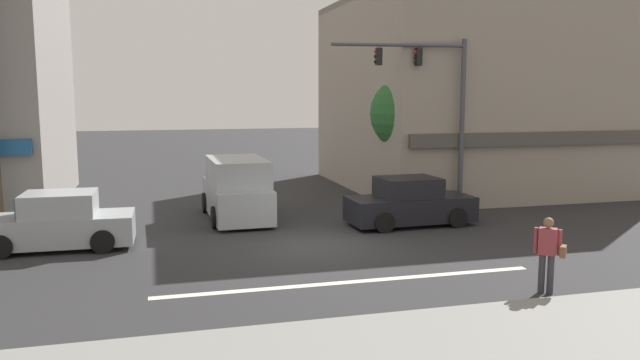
% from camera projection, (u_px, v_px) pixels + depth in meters
% --- Properties ---
extents(ground_plane, '(120.00, 120.00, 0.00)m').
position_uv_depth(ground_plane, '(313.00, 246.00, 17.61)').
color(ground_plane, '#2B2B2D').
extents(lane_marking_stripe, '(9.00, 0.24, 0.01)m').
position_uv_depth(lane_marking_stripe, '(351.00, 282.00, 14.26)').
color(lane_marking_stripe, silver).
rests_on(lane_marking_stripe, ground).
extents(building_right_corner, '(11.87, 11.56, 8.54)m').
position_uv_depth(building_right_corner, '(474.00, 94.00, 28.86)').
color(building_right_corner, gray).
rests_on(building_right_corner, ground).
extents(street_tree, '(2.89, 2.89, 4.98)m').
position_uv_depth(street_tree, '(407.00, 114.00, 23.88)').
color(street_tree, '#4C3823').
rests_on(street_tree, ground).
extents(utility_pole_far_right, '(1.40, 0.22, 8.33)m').
position_uv_depth(utility_pole_far_right, '(452.00, 93.00, 25.52)').
color(utility_pole_far_right, brown).
rests_on(utility_pole_far_right, ground).
extents(traffic_light_mast, '(4.88, 0.57, 6.20)m').
position_uv_depth(traffic_light_mast, '(437.00, 97.00, 22.07)').
color(traffic_light_mast, '#47474C').
rests_on(traffic_light_mast, ground).
extents(van_approaching_near, '(2.12, 4.64, 2.11)m').
position_uv_depth(van_approaching_near, '(237.00, 190.00, 21.33)').
color(van_approaching_near, '#999EA3').
rests_on(van_approaching_near, ground).
extents(sedan_crossing_center, '(4.16, 1.99, 1.58)m').
position_uv_depth(sedan_crossing_center, '(410.00, 204.00, 20.39)').
color(sedan_crossing_center, black).
rests_on(sedan_crossing_center, ground).
extents(sedan_parked_curbside, '(4.14, 1.97, 1.58)m').
position_uv_depth(sedan_parked_curbside, '(58.00, 223.00, 17.27)').
color(sedan_parked_curbside, '#999EA3').
rests_on(sedan_parked_curbside, ground).
extents(pedestrian_foreground_with_bag, '(0.58, 0.59, 1.67)m').
position_uv_depth(pedestrian_foreground_with_bag, '(548.00, 251.00, 13.31)').
color(pedestrian_foreground_with_bag, '#333338').
rests_on(pedestrian_foreground_with_bag, ground).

